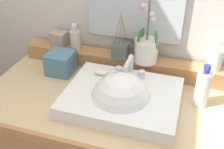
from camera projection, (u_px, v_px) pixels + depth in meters
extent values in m
cube|color=tan|center=(105.00, 99.00, 1.25)|extent=(1.13, 0.62, 0.04)
cube|color=#AE7644|center=(79.00, 148.00, 1.00)|extent=(1.13, 0.02, 0.04)
cube|color=#AE7644|center=(120.00, 62.00, 1.41)|extent=(1.06, 0.09, 0.08)
cube|color=white|center=(122.00, 98.00, 1.17)|extent=(0.49, 0.39, 0.06)
sphere|color=white|center=(121.00, 102.00, 1.16)|extent=(0.27, 0.27, 0.27)
cylinder|color=silver|center=(130.00, 67.00, 1.24)|extent=(0.02, 0.02, 0.10)
cylinder|color=silver|center=(128.00, 63.00, 1.17)|extent=(0.02, 0.11, 0.02)
sphere|color=silver|center=(131.00, 57.00, 1.21)|extent=(0.03, 0.03, 0.03)
cylinder|color=silver|center=(119.00, 71.00, 1.27)|extent=(0.03, 0.03, 0.04)
cylinder|color=silver|center=(142.00, 74.00, 1.24)|extent=(0.03, 0.03, 0.04)
ellipsoid|color=silver|center=(101.00, 72.00, 1.27)|extent=(0.07, 0.04, 0.02)
cylinder|color=silver|center=(146.00, 51.00, 1.31)|extent=(0.12, 0.12, 0.11)
cylinder|color=tan|center=(147.00, 41.00, 1.28)|extent=(0.10, 0.10, 0.01)
cylinder|color=#476B38|center=(149.00, 21.00, 1.23)|extent=(0.01, 0.01, 0.19)
ellipsoid|color=#387033|center=(142.00, 34.00, 1.30)|extent=(0.04, 0.04, 0.08)
ellipsoid|color=#387033|center=(156.00, 40.00, 1.25)|extent=(0.04, 0.04, 0.10)
ellipsoid|color=#387033|center=(139.00, 39.00, 1.26)|extent=(0.04, 0.04, 0.09)
sphere|color=beige|center=(153.00, 20.00, 1.21)|extent=(0.03, 0.03, 0.03)
sphere|color=beige|center=(152.00, 15.00, 1.21)|extent=(0.03, 0.03, 0.03)
sphere|color=beige|center=(144.00, 9.00, 1.20)|extent=(0.03, 0.03, 0.03)
sphere|color=beige|center=(144.00, 6.00, 1.18)|extent=(0.03, 0.03, 0.03)
cylinder|color=beige|center=(75.00, 41.00, 1.41)|extent=(0.05, 0.05, 0.11)
cylinder|color=silver|center=(74.00, 29.00, 1.37)|extent=(0.02, 0.02, 0.02)
cylinder|color=silver|center=(74.00, 26.00, 1.36)|extent=(0.02, 0.02, 0.02)
cylinder|color=silver|center=(73.00, 26.00, 1.35)|extent=(0.01, 0.03, 0.01)
cylinder|color=white|center=(215.00, 59.00, 1.25)|extent=(0.07, 0.07, 0.10)
cube|color=#4B544D|center=(121.00, 50.00, 1.36)|extent=(0.08, 0.08, 0.07)
cylinder|color=#9E7A4C|center=(126.00, 34.00, 1.29)|extent=(0.06, 0.01, 0.14)
cylinder|color=#9E7A4C|center=(124.00, 30.00, 1.31)|extent=(0.02, 0.04, 0.16)
cylinder|color=#9E7A4C|center=(118.00, 28.00, 1.31)|extent=(0.04, 0.02, 0.17)
cylinder|color=#9E7A4C|center=(119.00, 33.00, 1.30)|extent=(0.02, 0.02, 0.14)
cylinder|color=#9E7A4C|center=(121.00, 33.00, 1.29)|extent=(0.01, 0.03, 0.15)
cube|color=tan|center=(59.00, 39.00, 1.46)|extent=(0.09, 0.07, 0.08)
cylinder|color=white|center=(202.00, 89.00, 1.14)|extent=(0.06, 0.06, 0.16)
cylinder|color=navy|center=(207.00, 71.00, 1.09)|extent=(0.03, 0.03, 0.02)
cylinder|color=navy|center=(207.00, 67.00, 1.08)|extent=(0.03, 0.03, 0.02)
cylinder|color=navy|center=(208.00, 69.00, 1.07)|extent=(0.01, 0.03, 0.01)
cube|color=teal|center=(61.00, 63.00, 1.38)|extent=(0.13, 0.13, 0.11)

